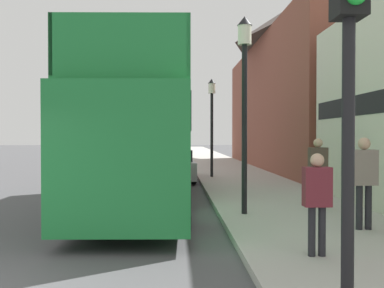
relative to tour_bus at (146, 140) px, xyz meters
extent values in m
plane|color=#4C4C4F|center=(-2.64, 13.35, -1.88)|extent=(144.00, 144.00, 0.00)
cube|color=#ADAAA3|center=(3.76, 10.35, -1.81)|extent=(3.81, 108.00, 0.14)
cube|color=brown|center=(8.67, 14.25, 1.92)|extent=(6.00, 21.58, 7.58)
pyramid|color=#473D38|center=(8.67, 14.25, 7.08)|extent=(6.00, 21.58, 2.75)
cube|color=#1E7A38|center=(0.00, -0.11, -0.27)|extent=(2.75, 10.31, 2.63)
cube|color=white|center=(-0.02, -0.63, -0.14)|extent=(2.63, 5.70, 0.45)
cube|color=black|center=(0.00, -0.11, 0.54)|extent=(2.76, 9.49, 0.70)
cube|color=#1E7A38|center=(0.00, -0.11, 1.09)|extent=(2.73, 9.49, 0.10)
cube|color=#1E7A38|center=(-1.19, -0.08, 1.68)|extent=(0.36, 9.42, 1.08)
cube|color=#1E7A38|center=(1.18, -0.15, 1.68)|extent=(0.36, 9.42, 1.08)
cube|color=#1E7A38|center=(-0.15, -4.79, 1.68)|extent=(2.44, 0.14, 1.08)
cube|color=#1E7A38|center=(0.12, 3.88, 1.68)|extent=(2.49, 1.51, 1.08)
cylinder|color=black|center=(-1.00, 3.09, -1.35)|extent=(0.31, 1.05, 1.05)
cylinder|color=black|center=(1.19, 3.02, -1.35)|extent=(0.31, 1.05, 1.05)
cylinder|color=black|center=(-1.19, -3.05, -1.35)|extent=(0.31, 1.05, 1.05)
cylinder|color=black|center=(1.00, -3.12, -1.35)|extent=(0.31, 1.05, 1.05)
cube|color=#9E9EA3|center=(0.70, 7.02, -1.33)|extent=(1.98, 4.18, 0.73)
cube|color=black|center=(0.71, 6.90, -0.73)|extent=(1.68, 2.03, 0.48)
cylinder|color=black|center=(-0.19, 8.26, -1.55)|extent=(0.22, 0.66, 0.65)
cylinder|color=black|center=(1.49, 8.33, -1.55)|extent=(0.22, 0.66, 0.65)
cylinder|color=black|center=(-0.09, 5.71, -1.55)|extent=(0.22, 0.66, 0.65)
cylinder|color=black|center=(1.59, 5.78, -1.55)|extent=(0.22, 0.66, 0.65)
cylinder|color=#232328|center=(2.90, -5.81, -1.35)|extent=(0.11, 0.11, 0.76)
cylinder|color=#232328|center=(3.06, -5.81, -1.35)|extent=(0.11, 0.11, 0.76)
cube|color=maroon|center=(2.98, -5.81, -0.67)|extent=(0.41, 0.23, 0.60)
sphere|color=tan|center=(2.98, -5.81, -0.26)|extent=(0.21, 0.21, 0.21)
cylinder|color=#232328|center=(4.43, -3.91, -1.30)|extent=(0.13, 0.13, 0.88)
cylinder|color=#232328|center=(4.61, -3.91, -1.30)|extent=(0.13, 0.13, 0.88)
cube|color=gray|center=(4.52, -3.91, -0.51)|extent=(0.48, 0.26, 0.69)
sphere|color=tan|center=(4.52, -3.91, -0.04)|extent=(0.24, 0.24, 0.24)
cylinder|color=#232328|center=(4.45, -1.04, -1.31)|extent=(0.13, 0.13, 0.86)
cylinder|color=#232328|center=(4.63, -1.04, -1.31)|extent=(0.13, 0.13, 0.86)
cube|color=#4C3D33|center=(4.54, -1.04, -0.54)|extent=(0.47, 0.26, 0.68)
sphere|color=tan|center=(4.54, -1.04, -0.08)|extent=(0.24, 0.24, 0.24)
cylinder|color=black|center=(2.42, -8.43, -0.27)|extent=(0.12, 0.12, 2.94)
cylinder|color=black|center=(2.45, -2.02, 0.26)|extent=(0.13, 0.13, 4.00)
cylinder|color=silver|center=(2.45, -2.02, 2.49)|extent=(0.32, 0.32, 0.45)
cone|color=black|center=(2.45, -2.02, 2.82)|extent=(0.35, 0.35, 0.22)
cylinder|color=black|center=(2.48, 7.59, 0.14)|extent=(0.13, 0.13, 3.75)
cylinder|color=silver|center=(2.48, 7.59, 2.24)|extent=(0.32, 0.32, 0.45)
cone|color=black|center=(2.48, 7.59, 2.58)|extent=(0.35, 0.35, 0.22)
camera|label=1|loc=(0.79, -12.58, 0.11)|focal=42.00mm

